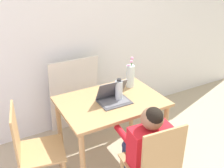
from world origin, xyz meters
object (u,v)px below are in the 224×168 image
at_px(flower_vase, 130,75).
at_px(water_bottle, 119,90).
at_px(chair_spare, 33,150).
at_px(chair_occupied, 153,165).
at_px(laptop, 113,97).
at_px(person_seated, 147,141).

relative_size(flower_vase, water_bottle, 1.49).
bearing_deg(chair_spare, water_bottle, -77.06).
height_order(chair_occupied, chair_spare, same).
xyz_separation_m(chair_spare, laptop, (0.83, 0.02, 0.31)).
bearing_deg(flower_vase, water_bottle, -142.15).
distance_m(laptop, flower_vase, 0.40).
distance_m(chair_spare, flower_vase, 1.25).
bearing_deg(laptop, chair_occupied, -90.37).
relative_size(chair_spare, laptop, 2.87).
bearing_deg(chair_occupied, flower_vase, -104.97).
xyz_separation_m(person_seated, water_bottle, (0.07, 0.59, 0.20)).
xyz_separation_m(chair_spare, person_seated, (0.83, -0.56, 0.16)).
xyz_separation_m(laptop, water_bottle, (0.07, 0.00, 0.06)).
height_order(flower_vase, water_bottle, flower_vase).
bearing_deg(flower_vase, chair_occupied, -110.57).
height_order(person_seated, flower_vase, flower_vase).
bearing_deg(person_seated, flower_vase, -107.03).
distance_m(chair_occupied, chair_spare, 1.07).
bearing_deg(person_seated, chair_spare, -28.42).
bearing_deg(water_bottle, person_seated, -96.53).
xyz_separation_m(person_seated, laptop, (0.00, 0.58, 0.15)).
distance_m(chair_occupied, person_seated, 0.20).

